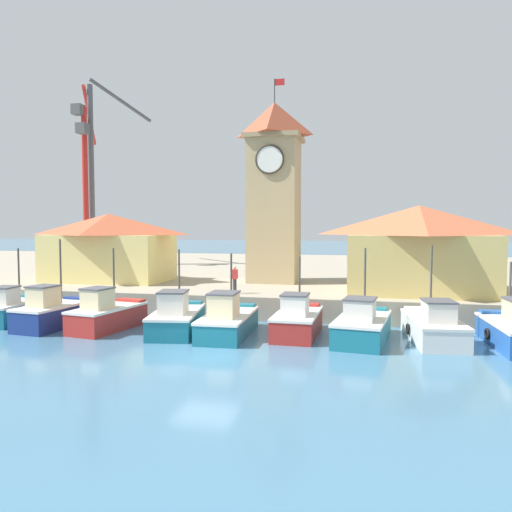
{
  "coord_description": "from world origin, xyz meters",
  "views": [
    {
      "loc": [
        6.44,
        -19.25,
        5.34
      ],
      "look_at": [
        0.01,
        9.48,
        3.5
      ],
      "focal_mm": 35.0,
      "sensor_mm": 36.0,
      "label": 1
    }
  ],
  "objects": [
    {
      "name": "fishing_boat_mid_right",
      "position": [
        3.19,
        4.42,
        0.73
      ],
      "size": [
        2.13,
        4.62,
        3.79
      ],
      "color": "#AD2823",
      "rests_on": "ground"
    },
    {
      "name": "fishing_boat_center",
      "position": [
        -0.09,
        3.68,
        0.72
      ],
      "size": [
        2.3,
        5.31,
        3.94
      ],
      "color": "#196B7F",
      "rests_on": "ground"
    },
    {
      "name": "fishing_boat_left_outer",
      "position": [
        -9.47,
        3.53,
        0.78
      ],
      "size": [
        2.44,
        4.57,
        4.59
      ],
      "color": "navy",
      "rests_on": "ground"
    },
    {
      "name": "clock_tower",
      "position": [
        0.02,
        15.3,
        7.9
      ],
      "size": [
        3.85,
        3.85,
        14.1
      ],
      "color": "tan",
      "rests_on": "quay_wharf"
    },
    {
      "name": "fishing_boat_left_inner",
      "position": [
        -6.47,
        3.63,
        0.77
      ],
      "size": [
        2.62,
        4.61,
        4.14
      ],
      "color": "#AD2823",
      "rests_on": "ground"
    },
    {
      "name": "warehouse_left",
      "position": [
        -11.66,
        13.31,
        3.8
      ],
      "size": [
        8.75,
        5.47,
        4.8
      ],
      "color": "#E5D17A",
      "rests_on": "quay_wharf"
    },
    {
      "name": "fishing_boat_far_left",
      "position": [
        -12.47,
        4.27,
        0.72
      ],
      "size": [
        2.06,
        4.33,
        4.05
      ],
      "color": "#196B7F",
      "rests_on": "ground"
    },
    {
      "name": "fishing_boat_right_outer",
      "position": [
        9.46,
        4.58,
        0.69
      ],
      "size": [
        2.64,
        5.27,
        4.39
      ],
      "color": "silver",
      "rests_on": "ground"
    },
    {
      "name": "port_crane_near",
      "position": [
        -20.62,
        26.52,
        8.41
      ],
      "size": [
        5.01,
        7.84,
        18.64
      ],
      "color": "#353539",
      "rests_on": "quay_wharf"
    },
    {
      "name": "dock_worker_near_tower",
      "position": [
        -1.12,
        8.79,
        2.18
      ],
      "size": [
        0.34,
        0.22,
        1.62
      ],
      "color": "#33333D",
      "rests_on": "quay_wharf"
    },
    {
      "name": "fishing_boat_right_inner",
      "position": [
        6.26,
        3.91,
        0.72
      ],
      "size": [
        2.78,
        5.12,
        4.26
      ],
      "color": "#196B7F",
      "rests_on": "ground"
    },
    {
      "name": "ground_plane",
      "position": [
        0.0,
        0.0,
        0.0
      ],
      "size": [
        300.0,
        300.0,
        0.0
      ],
      "primitive_type": "plane",
      "color": "teal"
    },
    {
      "name": "port_crane_far",
      "position": [
        -21.16,
        26.04,
        7.72
      ],
      "size": [
        4.9,
        9.97,
        17.82
      ],
      "color": "maroon",
      "rests_on": "quay_wharf"
    },
    {
      "name": "quay_wharf",
      "position": [
        0.0,
        27.48,
        0.66
      ],
      "size": [
        120.0,
        40.0,
        1.33
      ],
      "primitive_type": "cube",
      "color": "#9E937F",
      "rests_on": "ground"
    },
    {
      "name": "fishing_boat_mid_left",
      "position": [
        -2.76,
        3.78,
        0.73
      ],
      "size": [
        2.93,
        5.27,
        4.1
      ],
      "color": "#196B7F",
      "rests_on": "ground"
    },
    {
      "name": "warehouse_right",
      "position": [
        9.44,
        11.91,
        3.98
      ],
      "size": [
        8.56,
        6.96,
        5.17
      ],
      "color": "tan",
      "rests_on": "quay_wharf"
    }
  ]
}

